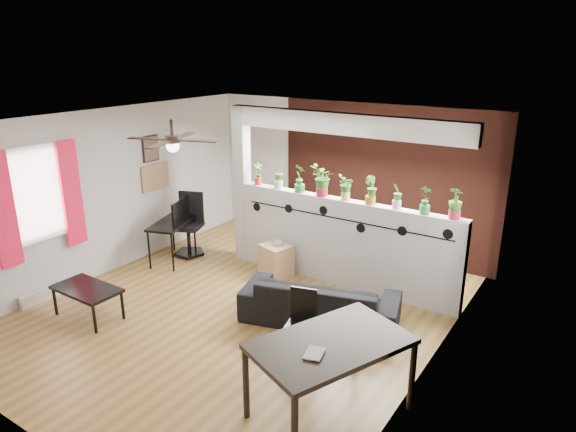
% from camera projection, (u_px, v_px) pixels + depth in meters
% --- Properties ---
extents(room_shell, '(6.30, 7.10, 2.90)m').
position_uv_depth(room_shell, '(238.00, 221.00, 6.73)').
color(room_shell, brown).
rests_on(room_shell, ground).
extents(partition_wall, '(3.60, 0.18, 1.35)m').
position_uv_depth(partition_wall, '(344.00, 243.00, 7.70)').
color(partition_wall, '#BCBCC1').
rests_on(partition_wall, ground).
extents(ceiling_header, '(3.60, 0.18, 0.30)m').
position_uv_depth(ceiling_header, '(348.00, 124.00, 7.14)').
color(ceiling_header, white).
rests_on(ceiling_header, room_shell).
extents(pier_column, '(0.22, 0.20, 2.60)m').
position_uv_depth(pier_column, '(242.00, 185.00, 8.50)').
color(pier_column, '#BCBCC1').
rests_on(pier_column, ground).
extents(brick_panel, '(3.90, 0.05, 2.60)m').
position_uv_depth(brick_panel, '(385.00, 182.00, 8.67)').
color(brick_panel, brown).
rests_on(brick_panel, ground).
extents(vine_decal, '(3.31, 0.01, 0.30)m').
position_uv_depth(vine_decal, '(342.00, 219.00, 7.50)').
color(vine_decal, black).
rests_on(vine_decal, partition_wall).
extents(window_assembly, '(0.09, 1.30, 1.55)m').
position_uv_depth(window_assembly, '(37.00, 197.00, 7.05)').
color(window_assembly, white).
rests_on(window_assembly, room_shell).
extents(baseboard_heater, '(0.08, 1.00, 0.18)m').
position_uv_depth(baseboard_heater, '(53.00, 291.00, 7.49)').
color(baseboard_heater, silver).
rests_on(baseboard_heater, ground).
extents(corkboard, '(0.03, 0.60, 0.45)m').
position_uv_depth(corkboard, '(155.00, 177.00, 8.81)').
color(corkboard, '#9B704B').
rests_on(corkboard, room_shell).
extents(framed_art, '(0.03, 0.34, 0.44)m').
position_uv_depth(framed_art, '(151.00, 149.00, 8.62)').
color(framed_art, '#8C7259').
rests_on(framed_art, room_shell).
extents(ceiling_fan, '(1.19, 1.19, 0.43)m').
position_uv_depth(ceiling_fan, '(172.00, 142.00, 6.59)').
color(ceiling_fan, black).
rests_on(ceiling_fan, room_shell).
extents(potted_plant_0, '(0.22, 0.22, 0.36)m').
position_uv_depth(potted_plant_0, '(258.00, 173.00, 8.25)').
color(potted_plant_0, red).
rests_on(potted_plant_0, partition_wall).
extents(potted_plant_1, '(0.19, 0.22, 0.40)m').
position_uv_depth(potted_plant_1, '(278.00, 175.00, 8.04)').
color(potted_plant_1, silver).
rests_on(potted_plant_1, partition_wall).
extents(potted_plant_2, '(0.28, 0.25, 0.44)m').
position_uv_depth(potted_plant_2, '(300.00, 177.00, 7.83)').
color(potted_plant_2, '#318944').
rests_on(potted_plant_2, partition_wall).
extents(potted_plant_3, '(0.21, 0.25, 0.47)m').
position_uv_depth(potted_plant_3, '(322.00, 180.00, 7.62)').
color(potted_plant_3, '#B31C3F').
rests_on(potted_plant_3, partition_wall).
extents(potted_plant_4, '(0.19, 0.22, 0.38)m').
position_uv_depth(potted_plant_4, '(346.00, 186.00, 7.43)').
color(potted_plant_4, '#E9D152').
rests_on(potted_plant_4, partition_wall).
extents(potted_plant_5, '(0.22, 0.18, 0.41)m').
position_uv_depth(potted_plant_5, '(371.00, 189.00, 7.22)').
color(potted_plant_5, orange).
rests_on(potted_plant_5, partition_wall).
extents(potted_plant_6, '(0.15, 0.18, 0.36)m').
position_uv_depth(potted_plant_6, '(397.00, 195.00, 7.02)').
color(potted_plant_6, white).
rests_on(potted_plant_6, partition_wall).
extents(potted_plant_7, '(0.20, 0.17, 0.39)m').
position_uv_depth(potted_plant_7, '(426.00, 199.00, 6.81)').
color(potted_plant_7, green).
rests_on(potted_plant_7, partition_wall).
extents(potted_plant_8, '(0.22, 0.18, 0.42)m').
position_uv_depth(potted_plant_8, '(456.00, 202.00, 6.60)').
color(potted_plant_8, red).
rests_on(potted_plant_8, partition_wall).
extents(sofa, '(2.09, 1.27, 0.57)m').
position_uv_depth(sofa, '(320.00, 301.00, 6.77)').
color(sofa, black).
rests_on(sofa, ground).
extents(cube_shelf, '(0.53, 0.50, 0.54)m').
position_uv_depth(cube_shelf, '(276.00, 261.00, 8.07)').
color(cube_shelf, tan).
rests_on(cube_shelf, ground).
extents(cup, '(0.14, 0.14, 0.09)m').
position_uv_depth(cup, '(279.00, 243.00, 7.95)').
color(cup, gray).
rests_on(cup, cube_shelf).
extents(computer_desk, '(0.78, 1.06, 0.69)m').
position_uv_depth(computer_desk, '(172.00, 226.00, 8.60)').
color(computer_desk, black).
rests_on(computer_desk, ground).
extents(monitor, '(0.34, 0.17, 0.19)m').
position_uv_depth(monitor, '(177.00, 214.00, 8.67)').
color(monitor, black).
rests_on(monitor, computer_desk).
extents(office_chair, '(0.59, 0.59, 1.07)m').
position_uv_depth(office_chair, '(190.00, 228.00, 8.92)').
color(office_chair, black).
rests_on(office_chair, ground).
extents(dining_table, '(1.41, 1.73, 0.82)m').
position_uv_depth(dining_table, '(331.00, 349.00, 4.90)').
color(dining_table, black).
rests_on(dining_table, ground).
extents(book, '(0.21, 0.25, 0.02)m').
position_uv_depth(book, '(306.00, 352.00, 4.68)').
color(book, gray).
rests_on(book, dining_table).
extents(folding_chair, '(0.41, 0.41, 0.83)m').
position_uv_depth(folding_chair, '(302.00, 317.00, 5.95)').
color(folding_chair, black).
rests_on(folding_chair, ground).
extents(coffee_table, '(0.93, 0.53, 0.43)m').
position_uv_depth(coffee_table, '(87.00, 291.00, 6.83)').
color(coffee_table, black).
rests_on(coffee_table, ground).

